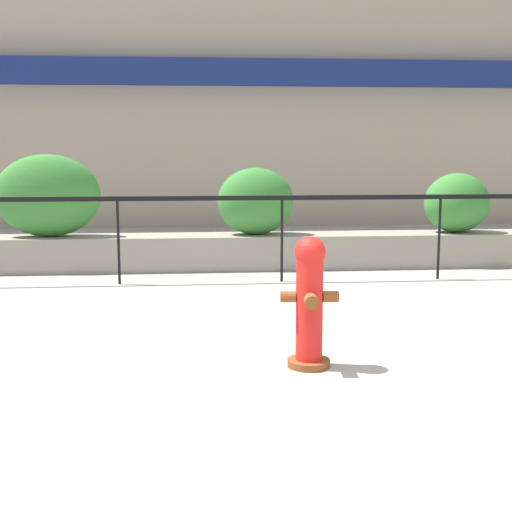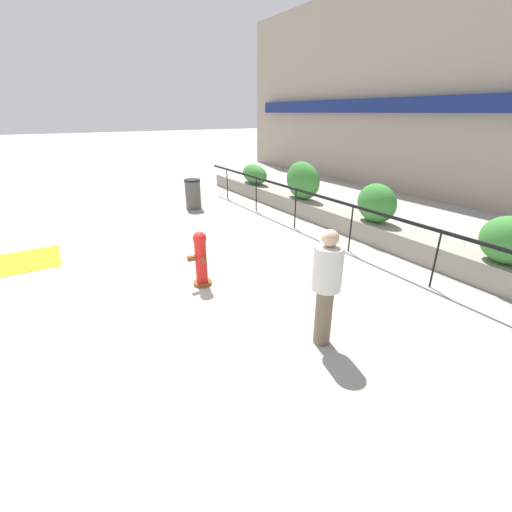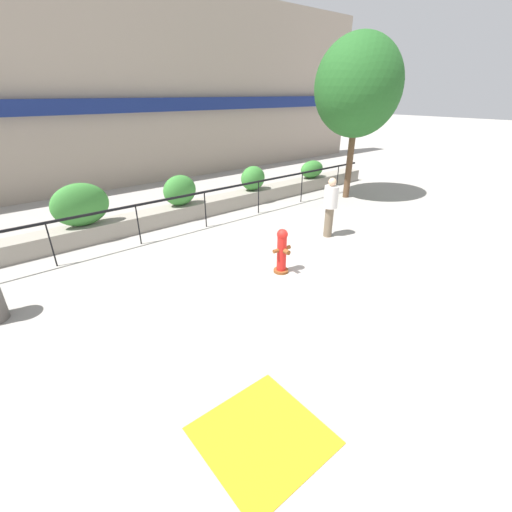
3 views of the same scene
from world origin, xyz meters
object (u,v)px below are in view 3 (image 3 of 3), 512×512
object	(u,v)px
hedge_bush_2	(180,190)
street_tree	(358,87)
pedestrian	(330,204)
hedge_bush_1	(80,205)
hedge_bush_4	(312,169)
hedge_bush_3	(253,178)
fire_hydrant	(282,251)

from	to	relation	value
hedge_bush_2	street_tree	distance (m)	7.34
pedestrian	street_tree	bearing A→B (deg)	30.59
hedge_bush_1	hedge_bush_4	xyz separation A→B (m)	(9.28, 0.00, -0.23)
hedge_bush_2	hedge_bush_4	xyz separation A→B (m)	(6.29, 0.00, -0.13)
hedge_bush_4	street_tree	distance (m)	3.62
hedge_bush_2	hedge_bush_4	distance (m)	6.29
hedge_bush_2	hedge_bush_4	size ratio (longest dim) A/B	0.94
hedge_bush_2	pedestrian	bearing A→B (deg)	-57.08
hedge_bush_1	hedge_bush_2	xyz separation A→B (m)	(2.99, 0.00, -0.10)
hedge_bush_4	hedge_bush_3	bearing A→B (deg)	180.00
hedge_bush_2	street_tree	bearing A→B (deg)	-15.30
hedge_bush_1	street_tree	size ratio (longest dim) A/B	0.26
hedge_bush_3	street_tree	size ratio (longest dim) A/B	0.17
hedge_bush_3	hedge_bush_4	size ratio (longest dim) A/B	0.84
hedge_bush_4	fire_hydrant	world-z (taller)	hedge_bush_4
pedestrian	hedge_bush_2	bearing A→B (deg)	122.92
hedge_bush_1	hedge_bush_2	size ratio (longest dim) A/B	1.35
hedge_bush_1	fire_hydrant	distance (m)	5.70
hedge_bush_3	hedge_bush_4	world-z (taller)	hedge_bush_3
hedge_bush_1	hedge_bush_2	world-z (taller)	hedge_bush_1
hedge_bush_2	street_tree	size ratio (longest dim) A/B	0.19
fire_hydrant	pedestrian	bearing A→B (deg)	16.53
street_tree	pedestrian	distance (m)	5.39
fire_hydrant	hedge_bush_2	bearing A→B (deg)	90.27
hedge_bush_2	hedge_bush_3	bearing A→B (deg)	0.00
hedge_bush_3	fire_hydrant	size ratio (longest dim) A/B	0.92
hedge_bush_1	hedge_bush_3	distance (m)	6.03
hedge_bush_2	hedge_bush_4	bearing A→B (deg)	0.00
hedge_bush_1	street_tree	distance (m)	10.04
hedge_bush_1	hedge_bush_4	size ratio (longest dim) A/B	1.27
fire_hydrant	hedge_bush_3	bearing A→B (deg)	57.90
hedge_bush_1	hedge_bush_4	bearing A→B (deg)	0.00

